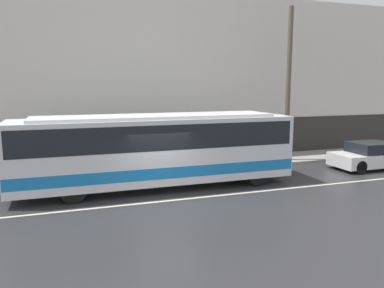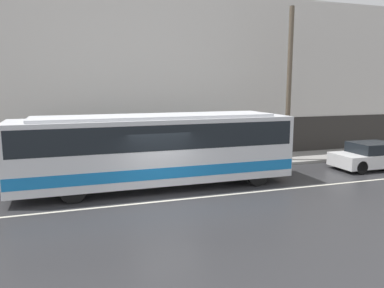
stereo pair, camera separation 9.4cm
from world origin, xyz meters
TOP-DOWN VIEW (x-y plane):
  - ground_plane at (0.00, 0.00)m, footprint 60.00×60.00m
  - sidewalk at (0.00, 5.42)m, footprint 60.00×2.84m
  - building_facade at (0.00, 6.99)m, footprint 60.00×0.35m
  - lane_stripe at (0.00, 0.00)m, footprint 54.00×0.14m
  - transit_bus at (0.15, 1.98)m, footprint 11.70×2.57m
  - sedan_white_front at (11.72, 1.98)m, footprint 4.33×1.88m
  - utility_pole_near at (8.27, 4.75)m, footprint 0.26×0.26m
  - pedestrian_waiting at (-2.75, 5.60)m, footprint 0.36×0.36m

SIDE VIEW (x-z plane):
  - ground_plane at x=0.00m, z-range 0.00..0.00m
  - lane_stripe at x=0.00m, z-range 0.00..0.01m
  - sidewalk at x=0.00m, z-range 0.00..0.15m
  - sedan_white_front at x=11.72m, z-range -0.04..1.35m
  - pedestrian_waiting at x=-2.75m, z-range 0.10..1.90m
  - transit_bus at x=0.15m, z-range 0.20..3.31m
  - utility_pole_near at x=8.27m, z-range 0.15..8.50m
  - building_facade at x=0.00m, z-range -0.17..9.21m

